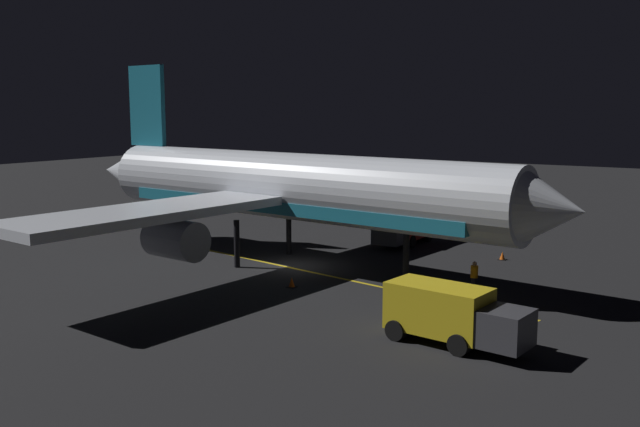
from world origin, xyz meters
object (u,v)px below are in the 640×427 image
airliner (285,189)px  traffic_cone_near_left (502,256)px  baggage_truck (451,315)px  traffic_cone_near_right (292,283)px  catering_truck (404,228)px  ground_crew_worker (474,277)px

airliner → traffic_cone_near_left: 14.94m
baggage_truck → traffic_cone_near_right: (-4.27, -11.07, -1.02)m
catering_truck → ground_crew_worker: (10.24, 9.07, -0.38)m
airliner → ground_crew_worker: (0.28, 12.56, -3.98)m
catering_truck → baggage_truck: bearing=30.8°
traffic_cone_near_left → traffic_cone_near_right: bearing=-29.9°
airliner → catering_truck: size_ratio=6.33×
ground_crew_worker → traffic_cone_near_right: ground_crew_worker is taller
traffic_cone_near_right → traffic_cone_near_left: bearing=150.1°
catering_truck → traffic_cone_near_left: 7.87m
airliner → catering_truck: 11.15m
catering_truck → traffic_cone_near_left: bearing=81.0°
catering_truck → traffic_cone_near_right: (14.47, 0.09, -1.02)m
airliner → traffic_cone_near_right: bearing=38.4°
traffic_cone_near_left → traffic_cone_near_right: same height
airliner → traffic_cone_near_right: size_ratio=67.99×
airliner → traffic_cone_near_left: (-8.74, 11.20, -4.61)m
baggage_truck → catering_truck: bearing=-149.2°
airliner → catering_truck: airliner is taller
traffic_cone_near_left → traffic_cone_near_right: size_ratio=1.00×
catering_truck → traffic_cone_near_right: 14.51m
ground_crew_worker → traffic_cone_near_left: 9.15m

